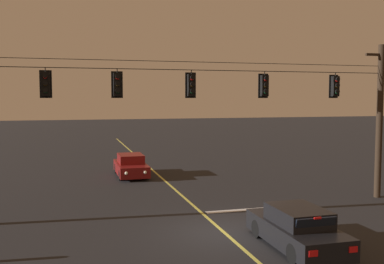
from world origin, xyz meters
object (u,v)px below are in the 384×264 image
Objects in this scene: car_oncoming_lead at (131,166)px; traffic_light_right_inner at (265,86)px; traffic_light_leftmost at (46,84)px; car_waiting_near_lane at (297,229)px; traffic_light_centre at (191,85)px; traffic_light_rightmost at (335,86)px; traffic_light_left_inner at (117,84)px.

traffic_light_right_inner is at bearing -62.37° from car_oncoming_lead.
traffic_light_leftmost reaches higher than car_waiting_near_lane.
car_waiting_near_lane is (-1.41, -5.73, -4.90)m from traffic_light_right_inner.
traffic_light_centre and traffic_light_rightmost have the same top height.
traffic_light_centre is at bearing 0.00° from traffic_light_left_inner.
traffic_light_rightmost reaches higher than car_waiting_near_lane.
traffic_light_left_inner is 0.28× the size of car_waiting_near_lane.
traffic_light_leftmost is at bearing 144.73° from car_waiting_near_lane.
traffic_light_centre is at bearing 180.00° from traffic_light_rightmost.
traffic_light_leftmost is 1.00× the size of traffic_light_right_inner.
traffic_light_right_inner is (3.46, 0.00, 0.00)m from traffic_light_centre.
traffic_light_rightmost is (7.15, 0.00, 0.00)m from traffic_light_centre.
traffic_light_right_inner reaches higher than car_oncoming_lead.
traffic_light_leftmost and traffic_light_left_inner have the same top height.
traffic_light_left_inner is 10.73m from car_oncoming_lead.
traffic_light_left_inner and traffic_light_rightmost have the same top height.
traffic_light_right_inner is at bearing 180.00° from traffic_light_rightmost.
traffic_light_left_inner is 1.00× the size of traffic_light_right_inner.
traffic_light_leftmost and traffic_light_rightmost have the same top height.
traffic_light_left_inner is (2.85, 0.00, 0.00)m from traffic_light_leftmost.
traffic_light_left_inner is 1.00× the size of traffic_light_rightmost.
traffic_light_centre is at bearing 0.00° from traffic_light_leftmost.
traffic_light_left_inner is 6.66m from traffic_light_right_inner.
traffic_light_leftmost is 13.20m from traffic_light_rightmost.
traffic_light_left_inner reaches higher than car_waiting_near_lane.
car_waiting_near_lane is (8.10, -5.73, -4.90)m from traffic_light_leftmost.
traffic_light_leftmost is at bearing 180.00° from traffic_light_rightmost.
traffic_light_leftmost is at bearing -116.12° from car_oncoming_lead.
car_waiting_near_lane is at bearing -47.48° from traffic_light_left_inner.
traffic_light_right_inner is 11.67m from car_oncoming_lead.
traffic_light_centre is at bearing 180.00° from traffic_light_right_inner.
car_oncoming_lead is (1.75, 9.38, -4.90)m from traffic_light_left_inner.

